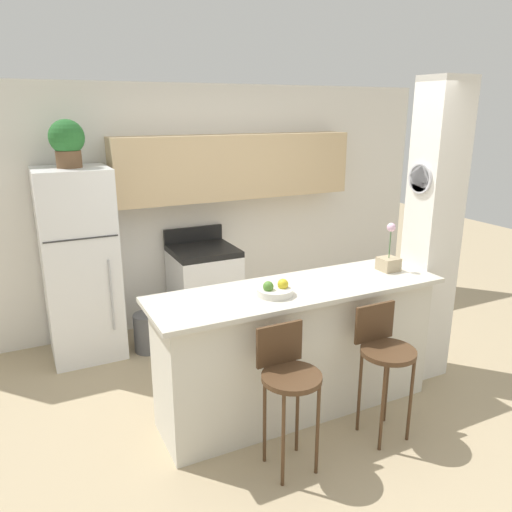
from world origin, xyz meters
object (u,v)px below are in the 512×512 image
at_px(stove_range, 204,289).
at_px(orchid_vase, 389,259).
at_px(refrigerator, 80,265).
at_px(trash_bin, 148,332).
at_px(fruit_bowl, 275,290).
at_px(potted_plant_on_fridge, 67,142).
at_px(bar_stool_left, 288,377).
at_px(bar_stool_right, 384,352).

relative_size(stove_range, orchid_vase, 2.69).
distance_m(refrigerator, trash_bin, 0.92).
bearing_deg(orchid_vase, fruit_bowl, -175.24).
relative_size(potted_plant_on_fridge, orchid_vase, 1.04).
height_order(stove_range, bar_stool_left, stove_range).
distance_m(bar_stool_left, fruit_bowl, 0.64).
xyz_separation_m(bar_stool_left, fruit_bowl, (0.16, 0.48, 0.41)).
bearing_deg(refrigerator, fruit_bowl, -58.01).
bearing_deg(potted_plant_on_fridge, orchid_vase, -37.28).
relative_size(stove_range, trash_bin, 2.82).
bearing_deg(fruit_bowl, bar_stool_left, -108.04).
relative_size(refrigerator, bar_stool_right, 1.86).
relative_size(orchid_vase, fruit_bowl, 1.53).
height_order(refrigerator, fruit_bowl, refrigerator).
xyz_separation_m(bar_stool_left, bar_stool_right, (0.78, 0.00, 0.00)).
height_order(orchid_vase, fruit_bowl, orchid_vase).
bearing_deg(stove_range, fruit_bowl, -93.66).
xyz_separation_m(bar_stool_right, potted_plant_on_fridge, (-1.73, 2.25, 1.37)).
bearing_deg(bar_stool_right, fruit_bowl, 142.60).
relative_size(refrigerator, trash_bin, 4.74).
bearing_deg(potted_plant_on_fridge, bar_stool_left, -67.03).
height_order(stove_range, bar_stool_right, stove_range).
relative_size(bar_stool_left, bar_stool_right, 1.00).
bearing_deg(orchid_vase, potted_plant_on_fridge, 142.72).
xyz_separation_m(stove_range, bar_stool_left, (-0.27, -2.26, 0.19)).
xyz_separation_m(potted_plant_on_fridge, orchid_vase, (2.21, -1.69, -0.91)).
relative_size(stove_range, potted_plant_on_fridge, 2.57).
bearing_deg(potted_plant_on_fridge, fruit_bowl, -58.01).
distance_m(bar_stool_left, bar_stool_right, 0.78).
bearing_deg(refrigerator, trash_bin, -21.72).
relative_size(refrigerator, bar_stool_left, 1.86).
xyz_separation_m(stove_range, bar_stool_right, (0.51, -2.26, 0.19)).
bearing_deg(orchid_vase, stove_range, 120.24).
bearing_deg(bar_stool_right, orchid_vase, 49.73).
height_order(bar_stool_left, fruit_bowl, fruit_bowl).
relative_size(bar_stool_right, orchid_vase, 2.44).
distance_m(refrigerator, potted_plant_on_fridge, 1.13).
xyz_separation_m(bar_stool_right, fruit_bowl, (-0.62, 0.48, 0.41)).
height_order(refrigerator, orchid_vase, refrigerator).
height_order(refrigerator, bar_stool_right, refrigerator).
relative_size(refrigerator, fruit_bowl, 6.92).
xyz_separation_m(potted_plant_on_fridge, trash_bin, (0.55, -0.22, -1.83)).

